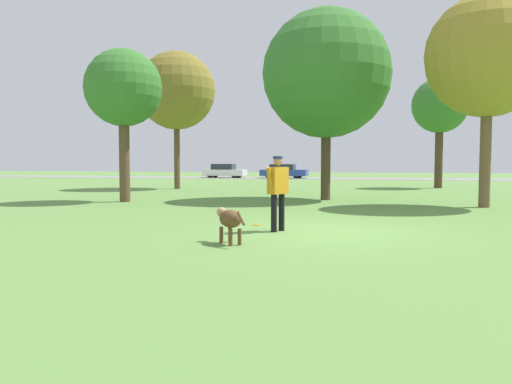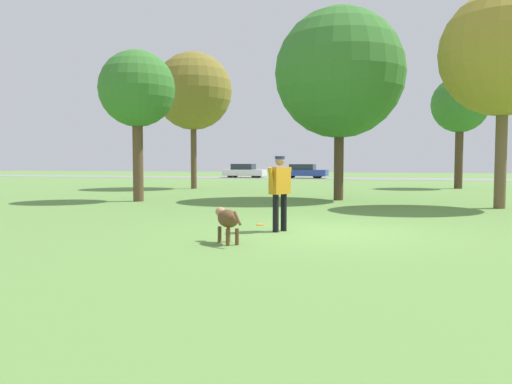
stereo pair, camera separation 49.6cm
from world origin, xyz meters
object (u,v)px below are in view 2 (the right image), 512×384
at_px(tree_near_right, 504,53).
at_px(tree_near_left, 137,90).
at_px(person, 280,187).
at_px(tree_mid_center, 340,73).
at_px(dog, 227,219).
at_px(frisbee, 261,225).
at_px(parked_car_blue, 304,171).
at_px(parked_car_white, 244,171).
at_px(tree_far_left, 193,91).
at_px(tree_far_right, 460,105).

distance_m(tree_near_right, tree_near_left, 12.66).
distance_m(person, tree_near_right, 9.88).
height_order(person, tree_mid_center, tree_mid_center).
distance_m(dog, tree_mid_center, 11.87).
xyz_separation_m(dog, frisbee, (-0.09, 2.74, -0.44)).
height_order(frisbee, tree_mid_center, tree_mid_center).
height_order(frisbee, tree_near_right, tree_near_right).
bearing_deg(tree_near_right, parked_car_blue, 112.09).
relative_size(person, tree_mid_center, 0.22).
bearing_deg(frisbee, parked_car_white, 107.28).
bearing_deg(person, parked_car_blue, 37.54).
bearing_deg(tree_near_right, tree_far_left, 149.01).
xyz_separation_m(person, tree_near_right, (5.66, 7.08, 3.95)).
distance_m(tree_mid_center, tree_far_right, 11.69).
bearing_deg(parked_car_white, tree_mid_center, -64.39).
xyz_separation_m(frisbee, parked_car_white, (-10.40, 33.44, 0.62)).
bearing_deg(tree_mid_center, parked_car_white, 114.29).
xyz_separation_m(frisbee, tree_near_right, (6.34, 6.11, 4.91)).
bearing_deg(tree_near_right, person, -128.65).
bearing_deg(frisbee, tree_far_right, 70.45).
xyz_separation_m(tree_far_right, tree_near_left, (-12.86, -12.82, -0.44)).
xyz_separation_m(frisbee, tree_near_left, (-6.30, 5.67, 4.17)).
relative_size(dog, parked_car_white, 0.22).
height_order(tree_far_right, parked_car_white, tree_far_right).
bearing_deg(tree_near_left, dog, -52.81).
height_order(dog, tree_near_left, tree_near_left).
height_order(frisbee, tree_far_right, tree_far_right).
xyz_separation_m(tree_far_left, tree_far_right, (14.25, 3.95, -0.75)).
xyz_separation_m(dog, tree_near_right, (6.25, 8.86, 4.47)).
bearing_deg(person, tree_near_right, -10.13).
height_order(parked_car_white, parked_car_blue, parked_car_white).
relative_size(parked_car_white, parked_car_blue, 0.92).
distance_m(person, tree_far_left, 18.15).
distance_m(person, dog, 1.95).
relative_size(person, parked_car_blue, 0.38).
height_order(person, parked_car_blue, person).
bearing_deg(tree_near_right, tree_far_right, 88.95).
height_order(tree_far_left, parked_car_white, tree_far_left).
relative_size(dog, tree_mid_center, 0.12).
height_order(person, tree_far_right, tree_far_right).
height_order(dog, parked_car_blue, parked_car_blue).
bearing_deg(tree_far_right, person, -106.84).
distance_m(parked_car_white, parked_car_blue, 5.61).
height_order(person, dog, person).
bearing_deg(dog, tree_near_left, -3.99).
distance_m(dog, tree_far_right, 22.59).
bearing_deg(dog, tree_mid_center, -45.81).
relative_size(person, tree_near_left, 0.29).
relative_size(dog, tree_near_left, 0.15).
bearing_deg(frisbee, person, -54.82).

